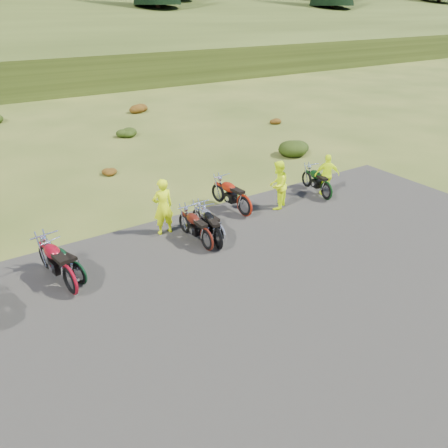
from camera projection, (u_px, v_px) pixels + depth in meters
ground at (235, 270)px, 12.15m from camera, size 300.00×300.00×0.00m
gravel_pad at (281, 308)px, 10.65m from camera, size 20.00×12.00×0.04m
shrub_4 at (108, 170)px, 18.74m from camera, size 0.77×0.77×0.45m
shrub_5 at (126, 131)px, 24.08m from camera, size 1.03×1.03×0.61m
shrub_6 at (137, 107)px, 29.41m from camera, size 1.30×1.30×0.77m
shrub_7 at (295, 145)px, 21.26m from camera, size 1.56×1.56×0.92m
shrub_8 at (273, 120)px, 26.74m from camera, size 0.77×0.77×0.45m
motorcycle_1 at (73, 294)px, 11.16m from camera, size 1.13×2.41×1.21m
motorcycle_2 at (81, 284)px, 11.54m from camera, size 1.26×1.98×0.98m
motorcycle_3 at (219, 244)px, 13.47m from camera, size 0.67×1.95×1.02m
motorcycle_4 at (207, 251)px, 13.12m from camera, size 0.72×2.02×1.05m
motorcycle_5 at (218, 249)px, 13.19m from camera, size 0.97×2.02×1.02m
motorcycle_6 at (244, 217)px, 15.20m from camera, size 0.96×2.28×1.16m
motorcycle_7 at (325, 200)px, 16.47m from camera, size 1.00×2.09×1.05m
person_middle at (163, 208)px, 13.67m from camera, size 0.68×0.46×1.85m
person_right_a at (278, 186)px, 15.40m from camera, size 1.08×1.02×1.75m
person_right_b at (327, 176)px, 16.55m from camera, size 1.00×0.81×1.59m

